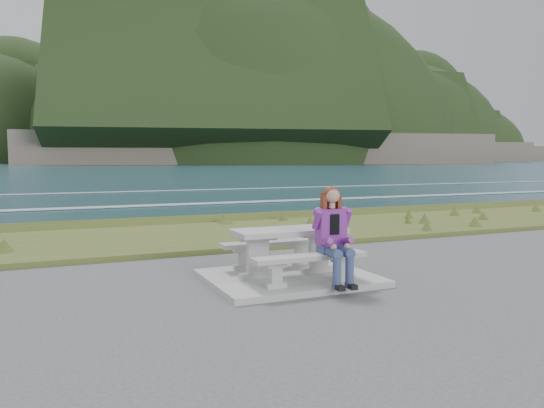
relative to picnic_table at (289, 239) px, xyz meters
name	(u,v)px	position (x,y,z in m)	size (l,w,h in m)	color
concrete_slab	(289,278)	(0.00, 0.00, -0.63)	(2.60, 2.10, 0.10)	#999A95
picnic_table	(289,239)	(0.00, 0.00, 0.00)	(1.80, 0.75, 0.75)	#999A95
bench_landward	(309,261)	(0.00, -0.70, -0.23)	(1.80, 0.35, 0.45)	#999A95
bench_seaward	(272,247)	(0.00, 0.70, -0.23)	(1.80, 0.35, 0.45)	#999A95
grass_verge	(202,238)	(0.00, 5.00, -0.68)	(160.00, 4.50, 0.22)	#35521E
shore_drop	(175,224)	(0.00, 7.90, -0.68)	(160.00, 0.80, 2.20)	#6E6053
ocean	(108,220)	(0.00, 25.09, -2.42)	(1600.00, 1600.00, 0.09)	#1B3E4D
headland_range	(290,148)	(190.23, 398.20, 9.27)	(729.83, 363.95, 219.20)	#6E6053
seated_woman	(335,249)	(0.36, -0.84, -0.05)	(0.46, 0.75, 1.45)	#334971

